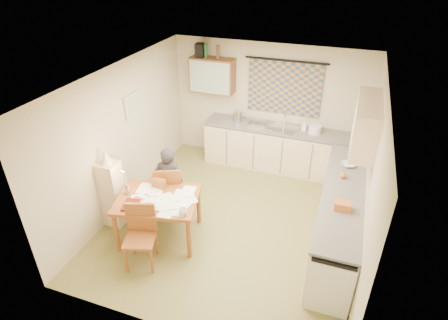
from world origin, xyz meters
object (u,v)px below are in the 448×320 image
at_px(person, 169,183).
at_px(counter_right, 339,216).
at_px(counter_back, 285,150).
at_px(stove, 331,275).
at_px(dining_table, 159,217).
at_px(chair_far, 170,199).
at_px(shelf_stand, 113,194).

bearing_deg(person, counter_right, 172.54).
bearing_deg(person, counter_back, -139.49).
bearing_deg(stove, dining_table, 172.46).
relative_size(counter_right, dining_table, 2.10).
bearing_deg(dining_table, counter_right, 5.87).
distance_m(counter_right, dining_table, 2.82).
height_order(counter_back, chair_far, chair_far).
distance_m(chair_far, shelf_stand, 0.95).
height_order(stove, person, person).
distance_m(counter_back, counter_right, 2.21).
distance_m(dining_table, chair_far, 0.57).
distance_m(dining_table, person, 0.64).
relative_size(counter_back, person, 2.53).
height_order(counter_back, counter_right, same).
bearing_deg(chair_far, counter_back, -149.16).
bearing_deg(counter_right, shelf_stand, -166.73).
height_order(counter_back, stove, counter_back).
bearing_deg(counter_right, counter_back, 124.15).
height_order(dining_table, person, person).
relative_size(counter_back, stove, 3.82).
relative_size(counter_right, shelf_stand, 2.54).
bearing_deg(stove, counter_back, 111.93).
height_order(chair_far, shelf_stand, shelf_stand).
distance_m(counter_right, chair_far, 2.80).
relative_size(dining_table, person, 1.07).
relative_size(chair_far, shelf_stand, 0.86).
xyz_separation_m(counter_right, chair_far, (-2.77, -0.34, -0.14)).
height_order(counter_right, person, person).
xyz_separation_m(counter_right, dining_table, (-2.67, -0.90, -0.07)).
relative_size(counter_right, person, 2.26).
bearing_deg(chair_far, stove, 138.00).
xyz_separation_m(counter_back, dining_table, (-1.43, -2.72, -0.07)).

